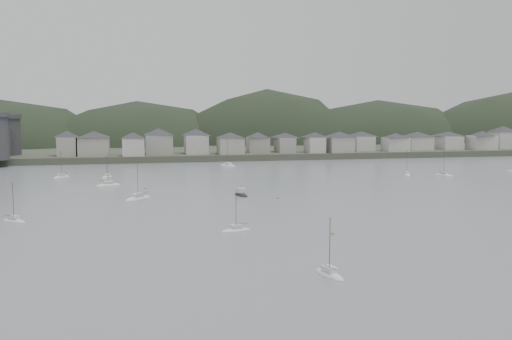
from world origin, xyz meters
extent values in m
plane|color=slate|center=(0.00, 0.00, 0.00)|extent=(900.00, 900.00, 0.00)
cube|color=#383D2D|center=(0.00, 295.00, 1.50)|extent=(900.00, 250.00, 3.00)
ellipsoid|color=black|center=(-110.87, 271.94, -10.14)|extent=(138.98, 92.48, 81.13)
ellipsoid|color=black|center=(-32.30, 272.87, -9.97)|extent=(132.08, 90.41, 79.74)
ellipsoid|color=black|center=(50.65, 272.93, -12.68)|extent=(133.88, 88.37, 101.41)
ellipsoid|color=black|center=(125.95, 267.91, -10.32)|extent=(165.81, 81.78, 82.55)
cylinder|color=#2F2F31|center=(-92.00, 194.00, 11.50)|extent=(10.00, 10.00, 17.00)
cube|color=#2F2F31|center=(-92.00, 180.00, 9.00)|extent=(3.50, 30.00, 12.00)
cube|color=#9A998D|center=(-65.00, 181.96, 7.29)|extent=(8.34, 12.91, 8.59)
pyramid|color=#2C2B31|center=(-65.00, 181.96, 13.09)|extent=(15.78, 15.78, 3.01)
cube|color=#9A998D|center=(-53.32, 181.32, 7.18)|extent=(13.68, 13.35, 8.36)
pyramid|color=#2C2B31|center=(-53.32, 181.32, 12.82)|extent=(20.07, 20.07, 2.93)
cube|color=#ABA9A0|center=(-35.57, 176.02, 7.04)|extent=(9.78, 10.20, 8.08)
pyramid|color=#2C2B31|center=(-35.57, 176.02, 12.49)|extent=(14.83, 14.83, 2.83)
cube|color=#9A998D|center=(-23.51, 185.65, 7.55)|extent=(12.59, 13.33, 9.09)
pyramid|color=#2C2B31|center=(-23.51, 185.65, 13.68)|extent=(19.24, 19.24, 3.18)
cube|color=#ABA9A0|center=(-5.75, 184.10, 7.43)|extent=(10.74, 12.17, 8.87)
pyramid|color=#2C2B31|center=(-5.75, 184.10, 13.42)|extent=(17.01, 17.01, 3.10)
cube|color=#9A998D|center=(9.92, 177.53, 6.85)|extent=(11.63, 12.09, 7.69)
pyramid|color=#2C2B31|center=(9.92, 177.53, 12.04)|extent=(17.61, 17.61, 2.69)
cube|color=#9A998D|center=(25.25, 186.19, 6.72)|extent=(10.37, 9.35, 7.44)
pyramid|color=#2C2B31|center=(25.25, 186.19, 11.74)|extent=(14.65, 14.65, 2.60)
cube|color=#9A998D|center=(38.63, 183.79, 6.61)|extent=(8.24, 12.20, 7.22)
pyramid|color=#2C2B31|center=(38.63, 183.79, 11.48)|extent=(15.17, 15.17, 2.53)
cube|color=#ABA9A0|center=(52.50, 178.55, 6.73)|extent=(8.06, 10.91, 7.46)
pyramid|color=#2C2B31|center=(52.50, 178.55, 11.77)|extent=(14.08, 14.08, 2.61)
cube|color=#9A998D|center=(64.81, 177.06, 6.83)|extent=(11.73, 11.78, 7.66)
pyramid|color=#2C2B31|center=(64.81, 177.06, 12.00)|extent=(17.46, 17.46, 2.68)
cube|color=#ABA9A0|center=(80.64, 186.91, 6.67)|extent=(10.19, 13.02, 7.33)
pyramid|color=#2C2B31|center=(80.64, 186.91, 11.62)|extent=(17.23, 17.23, 2.57)
cube|color=#ABA9A0|center=(95.55, 178.06, 6.44)|extent=(11.70, 9.81, 6.88)
pyramid|color=#2C2B31|center=(95.55, 178.06, 11.08)|extent=(15.97, 15.97, 2.41)
cube|color=#ABA9A0|center=(112.40, 186.91, 6.50)|extent=(12.83, 12.48, 7.00)
pyramid|color=#2C2B31|center=(112.40, 186.91, 11.22)|extent=(18.79, 18.79, 2.45)
cube|color=#ABA9A0|center=(130.73, 187.42, 6.48)|extent=(11.07, 13.50, 6.97)
pyramid|color=#2C2B31|center=(130.73, 187.42, 11.19)|extent=(18.25, 18.25, 2.44)
cube|color=#ABA9A0|center=(146.02, 179.72, 6.67)|extent=(13.75, 9.12, 7.34)
pyramid|color=#2C2B31|center=(146.02, 179.72, 11.62)|extent=(16.97, 16.97, 2.57)
cube|color=#ABA9A0|center=(162.92, 185.95, 7.53)|extent=(11.37, 11.57, 9.05)
pyramid|color=#2C2B31|center=(162.92, 185.95, 13.63)|extent=(17.03, 17.03, 3.17)
ellipsoid|color=silver|center=(-43.98, 93.94, 0.05)|extent=(8.55, 5.00, 1.63)
cube|color=silver|center=(-43.98, 93.94, 1.16)|extent=(3.27, 2.59, 0.70)
cylinder|color=#3F3F42|center=(-43.98, 93.94, 5.29)|extent=(0.12, 0.12, 10.18)
cylinder|color=#3F3F42|center=(-45.37, 94.39, 1.71)|extent=(3.52, 1.23, 0.10)
ellipsoid|color=silver|center=(-61.15, 120.38, 0.05)|extent=(6.53, 7.24, 1.48)
cube|color=silver|center=(-61.15, 120.38, 1.09)|extent=(2.91, 3.04, 0.70)
cylinder|color=#3F3F42|center=(-61.15, 120.38, 4.83)|extent=(0.12, 0.12, 9.27)
cylinder|color=#3F3F42|center=(-60.31, 119.35, 1.64)|extent=(2.19, 2.65, 0.10)
ellipsoid|color=silver|center=(3.89, 150.00, 0.05)|extent=(7.44, 8.94, 1.78)
cube|color=silver|center=(3.89, 150.00, 1.24)|extent=(3.39, 3.68, 0.70)
cylinder|color=#3F3F42|center=(3.89, 150.00, 5.77)|extent=(0.12, 0.12, 11.14)
cylinder|color=#3F3F42|center=(4.81, 151.32, 1.79)|extent=(2.38, 3.35, 0.10)
ellipsoid|color=silver|center=(-8.93, -15.93, 0.05)|extent=(3.75, 7.08, 1.35)
cube|color=silver|center=(-8.93, -15.93, 1.03)|extent=(2.02, 2.66, 0.70)
cylinder|color=#3F3F42|center=(-8.93, -15.93, 4.42)|extent=(0.12, 0.12, 8.44)
cylinder|color=#3F3F42|center=(-9.22, -17.11, 1.58)|extent=(0.84, 2.97, 0.10)
ellipsoid|color=silver|center=(-35.16, 63.51, 0.05)|extent=(8.69, 8.72, 1.87)
cube|color=silver|center=(-35.16, 63.51, 1.28)|extent=(3.76, 3.76, 0.70)
cylinder|color=#3F3F42|center=(-35.16, 63.51, 6.03)|extent=(0.12, 0.12, 11.66)
cylinder|color=#3F3F42|center=(-33.98, 62.32, 1.83)|extent=(3.03, 3.05, 0.10)
ellipsoid|color=silver|center=(-45.35, 117.95, 0.05)|extent=(4.56, 6.16, 1.20)
cube|color=silver|center=(-45.35, 117.95, 0.95)|extent=(2.16, 2.47, 0.70)
cylinder|color=#3F3F42|center=(-45.35, 117.95, 3.94)|extent=(0.12, 0.12, 7.48)
cylinder|color=#3F3F42|center=(-45.87, 118.89, 1.50)|extent=(1.39, 2.41, 0.10)
ellipsoid|color=silver|center=(-61.81, 37.21, 0.05)|extent=(6.47, 5.85, 1.33)
cube|color=silver|center=(-61.81, 37.21, 1.01)|extent=(2.72, 2.60, 0.70)
cylinder|color=#3F3F42|center=(-61.81, 37.21, 4.35)|extent=(0.12, 0.12, 8.29)
cylinder|color=#3F3F42|center=(-62.73, 36.45, 1.56)|extent=(2.37, 1.97, 0.10)
ellipsoid|color=silver|center=(75.30, 96.58, 0.05)|extent=(5.42, 7.87, 1.51)
cube|color=silver|center=(75.30, 96.58, 1.11)|extent=(2.64, 3.10, 0.70)
cylinder|color=#3F3F42|center=(75.30, 96.58, 4.93)|extent=(0.12, 0.12, 9.45)
cylinder|color=#3F3F42|center=(74.72, 95.35, 1.66)|extent=(1.55, 3.12, 0.10)
ellipsoid|color=silver|center=(62.88, 101.36, 0.05)|extent=(4.27, 7.98, 1.52)
cube|color=silver|center=(62.88, 101.36, 1.11)|extent=(2.29, 3.00, 0.70)
cylinder|color=#3F3F42|center=(62.88, 101.36, 4.96)|extent=(0.12, 0.12, 9.51)
cylinder|color=#3F3F42|center=(62.54, 102.68, 1.66)|extent=(0.96, 3.34, 0.10)
ellipsoid|color=silver|center=(-16.64, 17.53, 0.05)|extent=(6.64, 3.48, 1.27)
cube|color=silver|center=(-16.64, 17.53, 0.98)|extent=(2.49, 1.88, 0.70)
cylinder|color=#3F3F42|center=(-16.64, 17.53, 4.16)|extent=(0.12, 0.12, 7.92)
cylinder|color=#3F3F42|center=(-15.54, 17.26, 1.53)|extent=(2.79, 0.78, 0.10)
ellipsoid|color=black|center=(-6.65, 64.30, 0.05)|extent=(4.06, 7.56, 1.58)
cube|color=silver|center=(-6.65, 64.30, 1.49)|extent=(2.42, 2.53, 1.40)
cylinder|color=#3F3F42|center=(-6.65, 64.30, 2.39)|extent=(0.10, 0.10, 1.20)
sphere|color=#CB8243|center=(64.49, 100.51, 0.15)|extent=(0.70, 0.70, 0.70)
sphere|color=#CB8243|center=(-79.05, 117.99, 0.15)|extent=(0.70, 0.70, 0.70)
sphere|color=#CB8243|center=(2.19, 56.91, 0.15)|extent=(0.70, 0.70, 0.70)
sphere|color=#CB8243|center=(-32.67, 84.55, 0.15)|extent=(0.70, 0.70, 0.70)
sphere|color=#CB8243|center=(1.23, 10.68, 0.15)|extent=(0.70, 0.70, 0.70)
camera|label=1|loc=(-36.87, -93.59, 24.07)|focal=40.42mm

